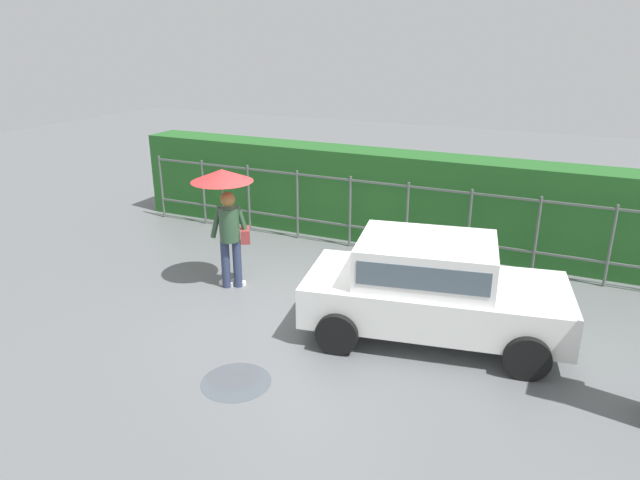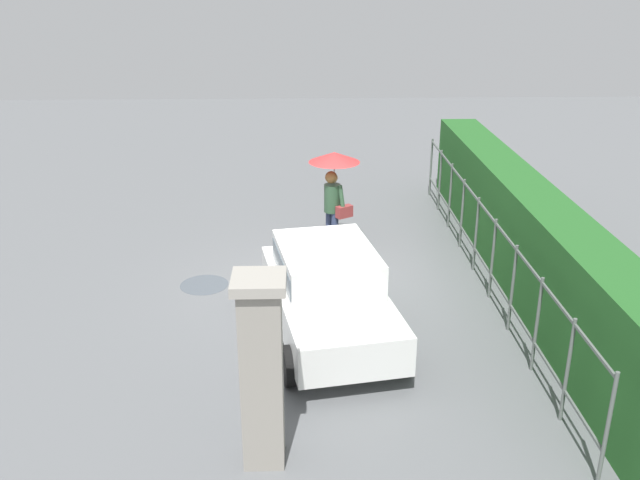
% 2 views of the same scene
% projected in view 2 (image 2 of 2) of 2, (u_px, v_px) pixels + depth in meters
% --- Properties ---
extents(ground_plane, '(40.00, 40.00, 0.00)m').
position_uv_depth(ground_plane, '(321.00, 285.00, 12.84)').
color(ground_plane, slate).
extents(car, '(3.94, 2.38, 1.48)m').
position_uv_depth(car, '(328.00, 289.00, 10.85)').
color(car, white).
rests_on(car, ground).
extents(pedestrian, '(1.05, 1.05, 2.09)m').
position_uv_depth(pedestrian, '(334.00, 177.00, 13.94)').
color(pedestrian, '#2D3856').
rests_on(pedestrian, ground).
extents(gate_pillar, '(0.60, 0.60, 2.42)m').
position_uv_depth(gate_pillar, '(262.00, 370.00, 7.85)').
color(gate_pillar, gray).
rests_on(gate_pillar, ground).
extents(fence_section, '(10.92, 0.05, 1.50)m').
position_uv_depth(fence_section, '(484.00, 242.00, 12.64)').
color(fence_section, '#59605B').
rests_on(fence_section, ground).
extents(hedge_row, '(11.87, 0.90, 1.90)m').
position_uv_depth(hedge_row, '(525.00, 236.00, 12.61)').
color(hedge_row, '#235B23').
rests_on(hedge_row, ground).
extents(puddle_near, '(0.91, 0.91, 0.00)m').
position_uv_depth(puddle_near, '(204.00, 285.00, 12.86)').
color(puddle_near, '#4C545B').
rests_on(puddle_near, ground).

